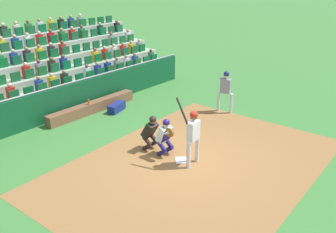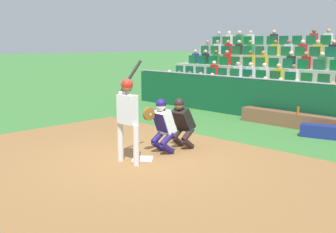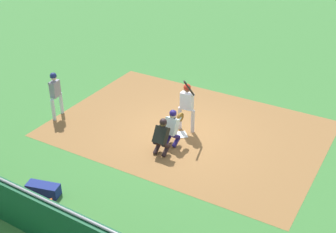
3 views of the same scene
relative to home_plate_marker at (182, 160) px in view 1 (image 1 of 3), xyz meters
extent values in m
plane|color=#3D7B37|center=(0.00, 0.00, -0.02)|extent=(160.00, 160.00, 0.00)
cube|color=olive|center=(0.00, 0.50, -0.01)|extent=(9.49, 6.74, 0.01)
cube|color=white|center=(0.00, 0.00, 0.00)|extent=(0.62, 0.62, 0.02)
cylinder|color=silver|center=(-0.25, 0.38, 0.41)|extent=(0.14, 0.14, 0.86)
cylinder|color=silver|center=(0.24, 0.41, 0.41)|extent=(0.14, 0.14, 0.86)
cube|color=silver|center=(0.00, 0.40, 1.15)|extent=(0.45, 0.25, 0.61)
sphere|color=brown|center=(0.00, 0.40, 1.60)|extent=(0.22, 0.22, 0.22)
sphere|color=#B22317|center=(0.00, 0.40, 1.66)|extent=(0.25, 0.25, 0.25)
cylinder|color=silver|center=(0.05, 0.38, 1.43)|extent=(0.47, 0.11, 0.14)
cylinder|color=silver|center=(0.22, 0.39, 1.43)|extent=(0.17, 0.14, 0.13)
cylinder|color=black|center=(0.22, 0.12, 1.79)|extent=(0.18, 0.55, 0.71)
sphere|color=black|center=(0.28, 0.37, 1.46)|extent=(0.06, 0.06, 0.06)
cylinder|color=navy|center=(-0.10, -0.65, 0.14)|extent=(0.16, 0.39, 0.34)
cylinder|color=navy|center=(-0.10, -0.65, 0.36)|extent=(0.16, 0.39, 0.33)
cylinder|color=navy|center=(0.22, -0.67, 0.14)|extent=(0.16, 0.39, 0.34)
cylinder|color=navy|center=(0.22, -0.67, 0.36)|extent=(0.16, 0.39, 0.33)
cube|color=white|center=(0.06, -0.71, 0.72)|extent=(0.44, 0.44, 0.60)
cube|color=navy|center=(0.06, -0.59, 0.72)|extent=(0.39, 0.23, 0.45)
sphere|color=beige|center=(0.06, -0.61, 1.09)|extent=(0.22, 0.22, 0.22)
cube|color=black|center=(0.06, -0.61, 1.09)|extent=(0.20, 0.12, 0.20)
sphere|color=navy|center=(0.06, -0.61, 1.15)|extent=(0.24, 0.24, 0.24)
cylinder|color=brown|center=(0.20, -0.37, 0.93)|extent=(0.09, 0.30, 0.30)
cylinder|color=white|center=(0.22, -0.54, 0.86)|extent=(0.13, 0.40, 0.22)
cylinder|color=black|center=(-0.10, -1.33, 0.14)|extent=(0.16, 0.39, 0.34)
cylinder|color=black|center=(-0.10, -1.33, 0.36)|extent=(0.16, 0.39, 0.33)
cylinder|color=black|center=(0.22, -1.32, 0.14)|extent=(0.16, 0.39, 0.34)
cylinder|color=black|center=(0.22, -1.32, 0.36)|extent=(0.16, 0.39, 0.33)
cube|color=black|center=(0.06, -1.33, 0.70)|extent=(0.44, 0.50, 0.60)
cube|color=black|center=(0.05, -1.22, 0.70)|extent=(0.39, 0.30, 0.42)
sphere|color=brown|center=(0.05, -1.19, 1.05)|extent=(0.22, 0.22, 0.22)
cube|color=black|center=(0.05, -1.19, 1.05)|extent=(0.20, 0.14, 0.19)
sphere|color=black|center=(0.05, -1.19, 1.11)|extent=(0.24, 0.24, 0.24)
cube|color=#104C2B|center=(0.00, -6.07, 0.63)|extent=(14.16, 0.24, 1.29)
cylinder|color=gray|center=(0.00, -6.07, 1.31)|extent=(14.16, 0.07, 0.07)
cube|color=brown|center=(-0.95, -5.52, 0.20)|extent=(4.38, 0.40, 0.44)
cylinder|color=#D34C14|center=(-0.70, -5.43, 0.54)|extent=(0.07, 0.07, 0.23)
cube|color=navy|center=(-1.68, -4.82, 0.15)|extent=(1.01, 0.61, 0.34)
cylinder|color=silver|center=(-4.60, -0.97, 0.41)|extent=(0.16, 0.16, 0.84)
cylinder|color=silver|center=(-4.47, -1.51, 0.41)|extent=(0.16, 0.16, 0.84)
cube|color=gray|center=(-4.54, -1.24, 1.12)|extent=(0.31, 0.46, 0.60)
sphere|color=beige|center=(-4.54, -1.24, 1.57)|extent=(0.22, 0.22, 0.22)
sphere|color=navy|center=(-4.54, -1.24, 1.63)|extent=(0.24, 0.24, 0.24)
cylinder|color=gray|center=(-4.55, -1.30, 1.41)|extent=(0.14, 0.46, 0.14)
cylinder|color=gray|center=(-4.51, -1.46, 1.41)|extent=(0.12, 0.17, 0.13)
cube|color=#9BA592|center=(0.00, -8.32, 0.23)|extent=(17.55, 0.94, 0.48)
cube|color=#0A4E33|center=(-7.87, -8.18, 0.68)|extent=(0.44, 0.10, 0.42)
cube|color=#357041|center=(-7.87, -8.42, 0.73)|extent=(0.32, 0.22, 0.52)
sphere|color=brown|center=(-7.87, -8.42, 1.09)|extent=(0.19, 0.19, 0.19)
cube|color=#0F532D|center=(-7.19, -8.18, 0.68)|extent=(0.44, 0.10, 0.42)
cube|color=#195929|center=(-6.50, -8.18, 0.68)|extent=(0.44, 0.10, 0.42)
cube|color=navy|center=(-6.50, -8.42, 0.73)|extent=(0.32, 0.22, 0.52)
sphere|color=tan|center=(-6.50, -8.42, 1.09)|extent=(0.19, 0.19, 0.19)
cube|color=#104E27|center=(-5.82, -8.18, 0.68)|extent=(0.44, 0.10, 0.42)
cube|color=white|center=(-5.82, -8.42, 0.73)|extent=(0.32, 0.22, 0.52)
sphere|color=tan|center=(-5.82, -8.42, 1.09)|extent=(0.19, 0.19, 0.19)
cube|color=#105228|center=(-5.13, -8.18, 0.68)|extent=(0.44, 0.10, 0.42)
cube|color=gray|center=(-5.13, -8.42, 0.73)|extent=(0.32, 0.22, 0.52)
sphere|color=#A9775B|center=(-5.13, -8.42, 1.09)|extent=(0.19, 0.19, 0.19)
cube|color=#185726|center=(-4.45, -8.18, 0.68)|extent=(0.44, 0.10, 0.42)
cube|color=navy|center=(-4.45, -8.42, 0.73)|extent=(0.32, 0.22, 0.52)
sphere|color=beige|center=(-4.45, -8.42, 1.09)|extent=(0.19, 0.19, 0.19)
cube|color=#114F2F|center=(-3.77, -8.18, 0.68)|extent=(0.44, 0.10, 0.42)
cube|color=navy|center=(-3.77, -8.42, 0.73)|extent=(0.32, 0.22, 0.52)
sphere|color=tan|center=(-3.77, -8.42, 1.09)|extent=(0.19, 0.19, 0.19)
cube|color=#0A5C2A|center=(-3.08, -8.18, 0.68)|extent=(0.44, 0.10, 0.42)
cube|color=white|center=(-3.08, -8.42, 0.73)|extent=(0.32, 0.22, 0.52)
sphere|color=brown|center=(-3.08, -8.42, 1.09)|extent=(0.19, 0.19, 0.19)
cube|color=#0B542A|center=(-2.40, -8.18, 0.68)|extent=(0.44, 0.10, 0.42)
cube|color=#0E4D26|center=(-1.71, -8.18, 0.68)|extent=(0.44, 0.10, 0.42)
cube|color=black|center=(-1.71, -8.42, 0.73)|extent=(0.32, 0.22, 0.52)
sphere|color=#A58158|center=(-1.71, -8.42, 1.09)|extent=(0.19, 0.19, 0.19)
cube|color=#0F5132|center=(-1.03, -8.18, 0.68)|extent=(0.44, 0.10, 0.42)
cube|color=gold|center=(-1.03, -8.42, 0.73)|extent=(0.32, 0.22, 0.52)
sphere|color=beige|center=(-1.03, -8.42, 1.09)|extent=(0.19, 0.19, 0.19)
cube|color=#185A2E|center=(-0.34, -8.18, 0.68)|extent=(0.44, 0.10, 0.42)
cube|color=#213F91|center=(-0.34, -8.42, 0.73)|extent=(0.32, 0.22, 0.52)
sphere|color=tan|center=(-0.34, -8.42, 1.09)|extent=(0.19, 0.19, 0.19)
cube|color=#0A5228|center=(0.34, -8.18, 0.68)|extent=(0.44, 0.10, 0.42)
cube|color=#17522D|center=(1.03, -8.18, 0.68)|extent=(0.44, 0.10, 0.42)
cube|color=red|center=(1.03, -8.42, 0.73)|extent=(0.32, 0.22, 0.52)
sphere|color=beige|center=(1.03, -8.42, 1.09)|extent=(0.19, 0.19, 0.19)
cube|color=#9BA592|center=(0.00, -9.26, 0.47)|extent=(17.55, 0.94, 0.96)
cube|color=#0C5827|center=(-7.87, -9.12, 1.16)|extent=(0.44, 0.10, 0.42)
cube|color=gray|center=(-7.87, -9.36, 1.21)|extent=(0.32, 0.22, 0.52)
sphere|color=tan|center=(-7.87, -9.36, 1.57)|extent=(0.19, 0.19, 0.19)
cube|color=#10572A|center=(-7.19, -9.12, 1.16)|extent=(0.44, 0.10, 0.42)
cube|color=gold|center=(-7.19, -9.36, 1.21)|extent=(0.32, 0.22, 0.52)
sphere|color=tan|center=(-7.19, -9.36, 1.57)|extent=(0.19, 0.19, 0.19)
cube|color=#12522F|center=(-6.50, -9.12, 1.16)|extent=(0.44, 0.10, 0.42)
cube|color=red|center=(-6.50, -9.36, 1.21)|extent=(0.32, 0.22, 0.52)
sphere|color=#9F7D51|center=(-6.50, -9.36, 1.57)|extent=(0.19, 0.19, 0.19)
cube|color=#14532C|center=(-5.82, -9.12, 1.16)|extent=(0.44, 0.10, 0.42)
cube|color=silver|center=(-5.82, -9.36, 1.21)|extent=(0.32, 0.22, 0.52)
sphere|color=beige|center=(-5.82, -9.36, 1.57)|extent=(0.19, 0.19, 0.19)
cube|color=#115631|center=(-5.13, -9.12, 1.16)|extent=(0.44, 0.10, 0.42)
cube|color=red|center=(-5.13, -9.36, 1.21)|extent=(0.32, 0.22, 0.52)
sphere|color=beige|center=(-5.13, -9.36, 1.57)|extent=(0.19, 0.19, 0.19)
cube|color=#0B5C2B|center=(-4.45, -9.12, 1.16)|extent=(0.44, 0.10, 0.42)
cube|color=gold|center=(-4.45, -9.36, 1.21)|extent=(0.32, 0.22, 0.52)
sphere|color=brown|center=(-4.45, -9.36, 1.57)|extent=(0.19, 0.19, 0.19)
cube|color=#12572D|center=(-3.77, -9.12, 1.16)|extent=(0.44, 0.10, 0.42)
cube|color=#0D532E|center=(-3.08, -9.12, 1.16)|extent=(0.44, 0.10, 0.42)
cube|color=#0A592F|center=(-2.40, -9.12, 1.16)|extent=(0.44, 0.10, 0.42)
cube|color=navy|center=(-2.40, -9.36, 1.21)|extent=(0.32, 0.22, 0.52)
sphere|color=brown|center=(-2.40, -9.36, 1.57)|extent=(0.19, 0.19, 0.19)
cube|color=#155932|center=(-1.71, -9.12, 1.16)|extent=(0.44, 0.10, 0.42)
cube|color=#28291C|center=(-1.71, -9.36, 1.21)|extent=(0.32, 0.22, 0.52)
sphere|color=brown|center=(-1.71, -9.36, 1.57)|extent=(0.19, 0.19, 0.19)
cube|color=#175928|center=(-1.03, -9.12, 1.16)|extent=(0.44, 0.10, 0.42)
cube|color=gray|center=(-1.03, -9.36, 1.21)|extent=(0.32, 0.22, 0.52)
sphere|color=brown|center=(-1.03, -9.36, 1.57)|extent=(0.19, 0.19, 0.19)
cube|color=#16552D|center=(-0.34, -9.12, 1.16)|extent=(0.44, 0.10, 0.42)
cube|color=red|center=(-0.34, -9.36, 1.21)|extent=(0.32, 0.22, 0.52)
sphere|color=beige|center=(-0.34, -9.36, 1.57)|extent=(0.19, 0.19, 0.19)
cube|color=#17532A|center=(0.34, -9.12, 1.16)|extent=(0.44, 0.10, 0.42)
cube|color=#135926|center=(1.03, -9.12, 1.16)|extent=(0.44, 0.10, 0.42)
cube|color=#9BA592|center=(0.00, -10.21, 0.71)|extent=(17.55, 0.94, 1.45)
cube|color=#165B27|center=(-7.87, -10.06, 1.64)|extent=(0.44, 0.10, 0.42)
cube|color=white|center=(-7.87, -10.31, 1.69)|extent=(0.32, 0.22, 0.52)
sphere|color=#AC8155|center=(-7.87, -10.31, 2.05)|extent=(0.19, 0.19, 0.19)
cube|color=#13572B|center=(-7.19, -10.06, 1.64)|extent=(0.44, 0.10, 0.42)
cube|color=#195A2E|center=(-6.50, -10.06, 1.64)|extent=(0.44, 0.10, 0.42)
cube|color=gray|center=(-6.50, -10.31, 1.69)|extent=(0.32, 0.22, 0.52)
sphere|color=brown|center=(-6.50, -10.31, 2.05)|extent=(0.19, 0.19, 0.19)
cube|color=#0D562C|center=(-5.82, -10.06, 1.64)|extent=(0.44, 0.10, 0.42)
cube|color=#13502B|center=(-5.13, -10.06, 1.64)|extent=(0.44, 0.10, 0.42)
cube|color=#125326|center=(-4.45, -10.06, 1.64)|extent=(0.44, 0.10, 0.42)
cube|color=#0B502E|center=(-3.77, -10.06, 1.64)|extent=(0.44, 0.10, 0.42)
cube|color=#18512E|center=(-3.08, -10.06, 1.64)|extent=(0.44, 0.10, 0.42)
cube|color=red|center=(-3.08, -10.31, 1.69)|extent=(0.32, 0.22, 0.52)
sphere|color=brown|center=(-3.08, -10.31, 2.05)|extent=(0.19, 0.19, 0.19)
cube|color=#0F512C|center=(-2.40, -10.06, 1.64)|extent=(0.44, 0.10, 0.42)
cube|color=#2B272E|center=(-2.40, -10.31, 1.69)|extent=(0.32, 0.22, 0.52)
sphere|color=#D5AC82|center=(-2.40, -10.31, 2.05)|extent=(0.19, 0.19, 0.19)
cube|color=#105B2A|center=(-1.71, -10.06, 1.64)|extent=(0.44, 0.10, 0.42)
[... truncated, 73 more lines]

